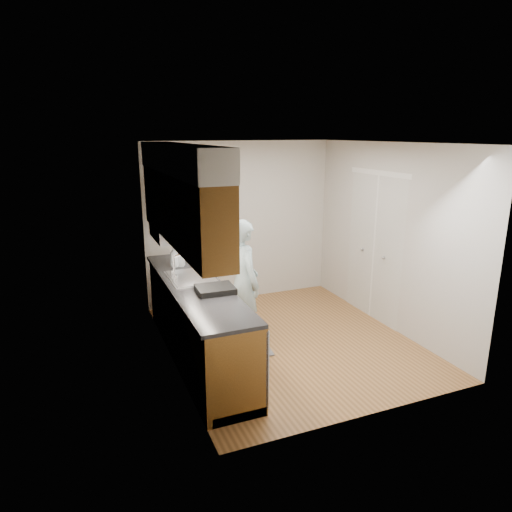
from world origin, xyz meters
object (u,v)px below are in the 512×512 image
at_px(soap_bottle_c, 183,253).
at_px(person, 244,274).
at_px(dish_rack, 215,289).
at_px(soap_bottle_a, 174,256).
at_px(soap_bottle_b, 180,258).

bearing_deg(soap_bottle_c, person, -58.83).
relative_size(soap_bottle_c, dish_rack, 0.47).
distance_m(soap_bottle_a, dish_rack, 1.14).
height_order(soap_bottle_a, soap_bottle_b, soap_bottle_a).
bearing_deg(soap_bottle_a, person, -38.92).
relative_size(soap_bottle_a, dish_rack, 0.72).
bearing_deg(soap_bottle_c, soap_bottle_a, -122.67).
bearing_deg(soap_bottle_b, dish_rack, -83.95).
relative_size(soap_bottle_a, soap_bottle_b, 1.36).
bearing_deg(soap_bottle_b, soap_bottle_a, -175.92).
height_order(person, soap_bottle_a, person).
distance_m(person, soap_bottle_c, 1.04).
bearing_deg(dish_rack, soap_bottle_a, 102.49).
relative_size(person, soap_bottle_a, 6.30).
xyz_separation_m(soap_bottle_a, soap_bottle_b, (0.08, 0.01, -0.04)).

